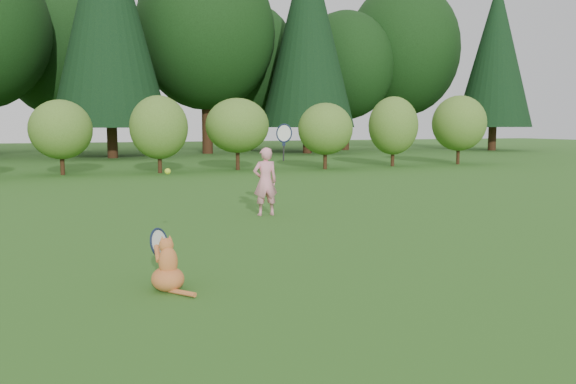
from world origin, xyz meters
name	(u,v)px	position (x,y,z in m)	size (l,w,h in m)	color
ground	(295,256)	(0.00, 0.00, 0.00)	(100.00, 100.00, 0.00)	#255718
shrub_row	(158,132)	(0.00, 13.00, 1.40)	(28.00, 3.00, 2.80)	#496F22
woodland_backdrop	(128,5)	(0.00, 23.00, 7.50)	(48.00, 10.00, 15.00)	black
child	(266,180)	(0.64, 3.13, 0.64)	(0.69, 0.43, 1.83)	pink
cat	(167,262)	(-1.70, -0.92, 0.28)	(0.45, 0.77, 0.74)	#B66423
tennis_ball	(168,171)	(-1.44, 0.70, 1.04)	(0.08, 0.08, 0.08)	#A3D118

